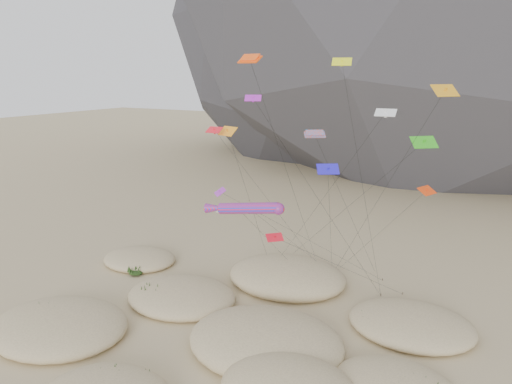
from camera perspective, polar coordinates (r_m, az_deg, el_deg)
ground at (r=51.07m, az=-3.88°, el=-17.67°), size 500.00×500.00×0.00m
dunes at (r=54.57m, az=-2.38°, el=-14.58°), size 49.97×40.79×3.89m
dune_grass at (r=53.63m, az=-1.31°, el=-14.94°), size 41.04×26.52×1.58m
kite_stakes at (r=68.42m, az=8.27°, el=-9.19°), size 19.27×5.51×0.30m
rainbow_tube_kite at (r=53.98m, az=-1.16°, el=-1.88°), size 9.18×16.64×13.11m
white_tube_kite at (r=56.16m, az=-2.27°, el=-1.99°), size 7.00×12.97×12.10m
orange_parafoil at (r=56.28m, az=-0.60°, el=14.66°), size 3.49×16.69×28.38m
multi_parafoil at (r=56.05m, az=6.84°, el=6.37°), size 5.68×13.10×20.22m
delta_kites at (r=53.14m, az=7.80°, el=5.10°), size 27.55×17.04×27.93m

